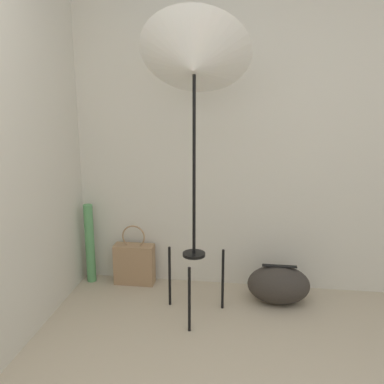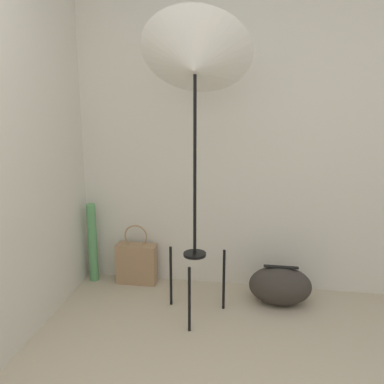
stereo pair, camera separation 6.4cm
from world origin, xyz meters
TOP-DOWN VIEW (x-y plane):
  - wall_back at (0.00, 2.24)m, footprint 8.00×0.05m
  - photo_umbrella at (-0.22, 1.67)m, footprint 0.73×0.63m
  - tote_bag at (-0.77, 2.11)m, footprint 0.33×0.13m
  - duffel_bag at (0.39, 1.92)m, footprint 0.47×0.30m
  - paper_roll at (-1.14, 2.10)m, footprint 0.07×0.07m

SIDE VIEW (x-z plane):
  - duffel_bag at x=0.39m, z-range 0.00..0.30m
  - tote_bag at x=-0.77m, z-range -0.08..0.43m
  - paper_roll at x=-1.14m, z-range 0.00..0.66m
  - wall_back at x=0.00m, z-range 0.00..2.60m
  - photo_umbrella at x=-0.22m, z-range 0.70..2.77m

